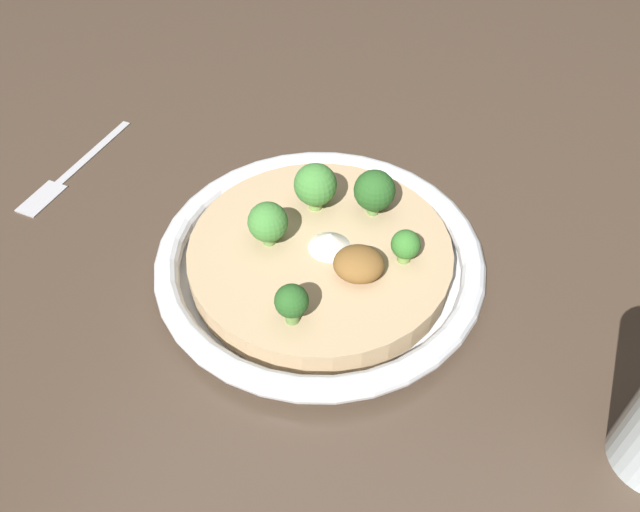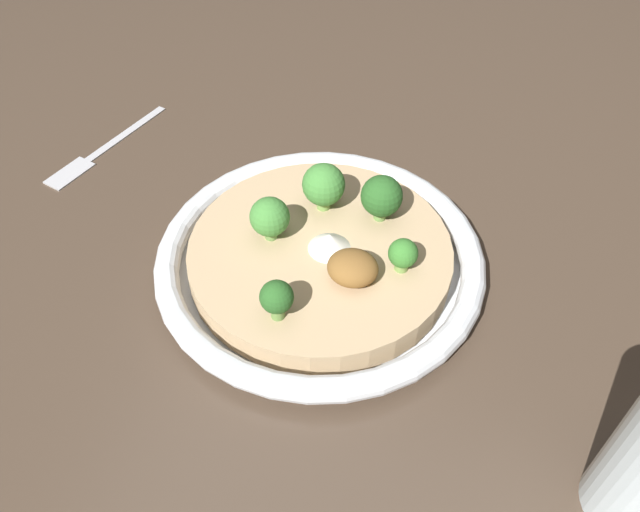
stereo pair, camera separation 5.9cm
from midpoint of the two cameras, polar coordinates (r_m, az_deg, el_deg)
ground_plane at (r=0.61m, az=2.78°, el=-1.57°), size 6.00×6.00×0.00m
risotto_bowl at (r=0.59m, az=2.85°, el=-0.39°), size 0.31×0.31×0.04m
cheese_sprinkle at (r=0.57m, az=3.86°, el=1.31°), size 0.04×0.04×0.02m
crispy_onion_garnish at (r=0.55m, az=6.11°, el=-1.25°), size 0.05×0.04×0.03m
broccoli_front_right at (r=0.56m, az=10.62°, el=-0.01°), size 0.03×0.03×0.03m
broccoli_left at (r=0.57m, az=-1.55°, el=3.71°), size 0.04×0.04×0.04m
broccoli_back_right at (r=0.59m, az=8.50°, el=5.25°), size 0.04×0.04×0.05m
broccoli_front_left at (r=0.51m, az=-0.67°, el=-4.06°), size 0.03×0.03×0.04m
broccoli_back at (r=0.60m, az=3.16°, el=6.35°), size 0.04×0.04×0.05m
fork_utensil at (r=0.78m, az=-17.64°, el=8.87°), size 0.07×0.18×0.00m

